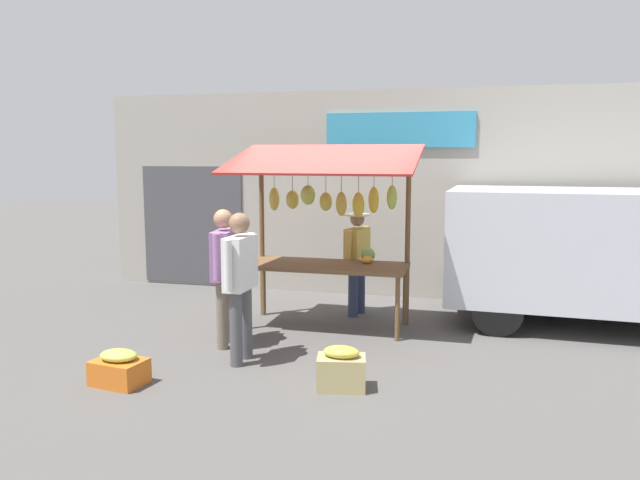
{
  "coord_description": "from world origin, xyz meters",
  "views": [
    {
      "loc": [
        -2.03,
        8.02,
        2.36
      ],
      "look_at": [
        0.0,
        0.3,
        1.25
      ],
      "focal_mm": 34.68,
      "sensor_mm": 36.0,
      "label": 1
    }
  ],
  "objects_px": {
    "vendor_with_sunhat": "(357,255)",
    "produce_crate_near": "(341,369)",
    "parked_van": "(604,246)",
    "produce_crate_side": "(119,369)",
    "shopper_with_shopping_bag": "(240,276)",
    "market_stall": "(328,214)",
    "shopper_in_grey_tee": "(224,267)"
  },
  "relations": [
    {
      "from": "vendor_with_sunhat",
      "to": "produce_crate_near",
      "type": "bearing_deg",
      "value": 22.61
    },
    {
      "from": "parked_van",
      "to": "produce_crate_side",
      "type": "height_order",
      "value": "parked_van"
    },
    {
      "from": "shopper_with_shopping_bag",
      "to": "produce_crate_side",
      "type": "bearing_deg",
      "value": 137.46
    },
    {
      "from": "market_stall",
      "to": "shopper_in_grey_tee",
      "type": "bearing_deg",
      "value": 49.4
    },
    {
      "from": "shopper_in_grey_tee",
      "to": "market_stall",
      "type": "bearing_deg",
      "value": -49.0
    },
    {
      "from": "shopper_with_shopping_bag",
      "to": "produce_crate_near",
      "type": "bearing_deg",
      "value": -109.7
    },
    {
      "from": "shopper_with_shopping_bag",
      "to": "produce_crate_near",
      "type": "relative_size",
      "value": 3.18
    },
    {
      "from": "parked_van",
      "to": "produce_crate_near",
      "type": "height_order",
      "value": "parked_van"
    },
    {
      "from": "parked_van",
      "to": "vendor_with_sunhat",
      "type": "bearing_deg",
      "value": 5.8
    },
    {
      "from": "vendor_with_sunhat",
      "to": "parked_van",
      "type": "xyz_separation_m",
      "value": [
        -3.36,
        -0.21,
        0.23
      ]
    },
    {
      "from": "vendor_with_sunhat",
      "to": "shopper_in_grey_tee",
      "type": "distance_m",
      "value": 2.27
    },
    {
      "from": "vendor_with_sunhat",
      "to": "parked_van",
      "type": "distance_m",
      "value": 3.38
    },
    {
      "from": "market_stall",
      "to": "vendor_with_sunhat",
      "type": "relative_size",
      "value": 1.63
    },
    {
      "from": "vendor_with_sunhat",
      "to": "shopper_in_grey_tee",
      "type": "height_order",
      "value": "shopper_in_grey_tee"
    },
    {
      "from": "market_stall",
      "to": "parked_van",
      "type": "bearing_deg",
      "value": -166.22
    },
    {
      "from": "produce_crate_near",
      "to": "shopper_with_shopping_bag",
      "type": "bearing_deg",
      "value": -21.68
    },
    {
      "from": "market_stall",
      "to": "produce_crate_side",
      "type": "distance_m",
      "value": 3.4
    },
    {
      "from": "vendor_with_sunhat",
      "to": "produce_crate_side",
      "type": "distance_m",
      "value": 3.9
    },
    {
      "from": "produce_crate_side",
      "to": "produce_crate_near",
      "type": "bearing_deg",
      "value": -168.33
    },
    {
      "from": "market_stall",
      "to": "produce_crate_near",
      "type": "relative_size",
      "value": 4.62
    },
    {
      "from": "shopper_with_shopping_bag",
      "to": "produce_crate_near",
      "type": "distance_m",
      "value": 1.6
    },
    {
      "from": "parked_van",
      "to": "produce_crate_side",
      "type": "xyz_separation_m",
      "value": [
        5.18,
        3.58,
        -0.95
      ]
    },
    {
      "from": "vendor_with_sunhat",
      "to": "parked_van",
      "type": "relative_size",
      "value": 0.34
    },
    {
      "from": "produce_crate_side",
      "to": "shopper_with_shopping_bag",
      "type": "bearing_deg",
      "value": -134.51
    },
    {
      "from": "shopper_with_shopping_bag",
      "to": "vendor_with_sunhat",
      "type": "bearing_deg",
      "value": -17.74
    },
    {
      "from": "shopper_with_shopping_bag",
      "to": "produce_crate_side",
      "type": "height_order",
      "value": "shopper_with_shopping_bag"
    },
    {
      "from": "vendor_with_sunhat",
      "to": "produce_crate_side",
      "type": "xyz_separation_m",
      "value": [
        1.82,
        3.37,
        -0.72
      ]
    },
    {
      "from": "market_stall",
      "to": "parked_van",
      "type": "height_order",
      "value": "market_stall"
    },
    {
      "from": "market_stall",
      "to": "shopper_with_shopping_bag",
      "type": "height_order",
      "value": "market_stall"
    },
    {
      "from": "market_stall",
      "to": "produce_crate_near",
      "type": "bearing_deg",
      "value": 107.29
    },
    {
      "from": "parked_van",
      "to": "produce_crate_near",
      "type": "bearing_deg",
      "value": 49.0
    },
    {
      "from": "shopper_with_shopping_bag",
      "to": "produce_crate_side",
      "type": "relative_size",
      "value": 3.0
    }
  ]
}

